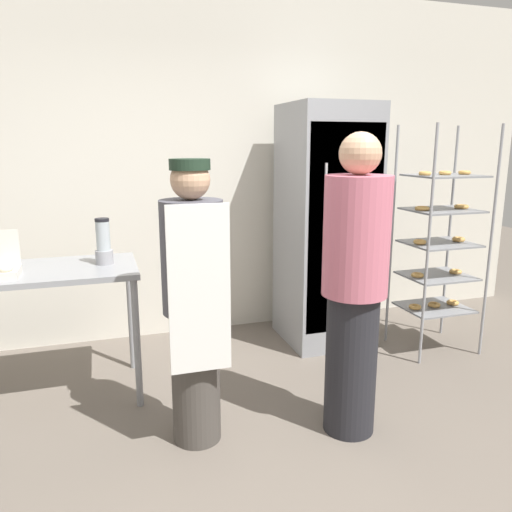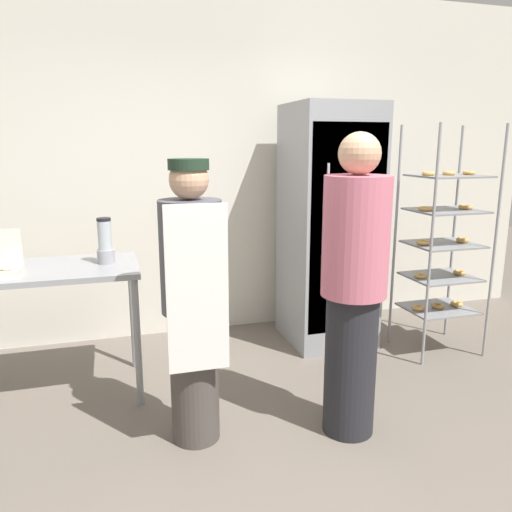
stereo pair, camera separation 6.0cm
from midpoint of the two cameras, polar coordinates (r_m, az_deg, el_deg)
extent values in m
plane|color=#6B6056|center=(2.84, 5.84, -23.45)|extent=(14.00, 14.00, 0.00)
cube|color=silver|center=(4.47, -5.53, 10.23)|extent=(6.40, 0.12, 2.96)
cube|color=gray|center=(4.22, 7.52, 3.39)|extent=(0.68, 0.71, 1.99)
cube|color=gray|center=(3.91, 9.67, 2.87)|extent=(0.62, 0.02, 1.63)
cylinder|color=silver|center=(3.80, 7.38, 3.12)|extent=(0.02, 0.02, 0.98)
cylinder|color=#93969B|center=(3.89, 18.65, 0.74)|extent=(0.02, 0.02, 1.82)
cylinder|color=#93969B|center=(4.25, 24.88, 1.19)|extent=(0.02, 0.02, 1.82)
cylinder|color=#93969B|center=(4.28, 14.86, 2.03)|extent=(0.02, 0.02, 1.82)
cylinder|color=#93969B|center=(4.61, 20.86, 2.36)|extent=(0.02, 0.02, 1.82)
cube|color=gray|center=(4.38, 19.30, -5.56)|extent=(0.52, 0.45, 0.01)
torus|color=#DBA351|center=(4.27, 17.34, -5.57)|extent=(0.10, 0.10, 0.03)
torus|color=#DBA351|center=(4.38, 19.32, -5.27)|extent=(0.10, 0.10, 0.03)
torus|color=#DBA351|center=(4.49, 21.21, -4.98)|extent=(0.10, 0.10, 0.03)
cube|color=gray|center=(4.31, 19.56, -2.15)|extent=(0.52, 0.45, 0.01)
torus|color=#DBA351|center=(4.20, 17.58, -2.08)|extent=(0.10, 0.10, 0.03)
torus|color=#DBA351|center=(4.42, 21.49, -1.66)|extent=(0.10, 0.10, 0.03)
cube|color=gray|center=(4.25, 19.83, 1.36)|extent=(0.52, 0.45, 0.01)
torus|color=#DBA351|center=(4.14, 17.83, 1.55)|extent=(0.10, 0.10, 0.03)
torus|color=#DBA351|center=(4.36, 21.77, 1.79)|extent=(0.10, 0.10, 0.03)
cube|color=gray|center=(4.21, 20.10, 4.95)|extent=(0.52, 0.45, 0.01)
torus|color=#DBA351|center=(4.10, 18.08, 5.21)|extent=(0.11, 0.11, 0.03)
torus|color=#DBA351|center=(4.32, 22.06, 5.26)|extent=(0.11, 0.11, 0.03)
cube|color=gray|center=(4.19, 20.39, 8.60)|extent=(0.52, 0.45, 0.01)
torus|color=#DBA351|center=(4.08, 18.35, 8.96)|extent=(0.09, 0.09, 0.03)
torus|color=#DBA351|center=(4.19, 20.41, 8.89)|extent=(0.09, 0.09, 0.03)
torus|color=#DBA351|center=(4.30, 22.37, 8.82)|extent=(0.09, 0.09, 0.03)
cube|color=gray|center=(3.47, -23.01, -1.61)|extent=(1.09, 0.67, 0.04)
cylinder|color=gray|center=(3.31, -13.94, -9.74)|extent=(0.04, 0.04, 0.85)
cylinder|color=gray|center=(3.87, -14.56, -6.47)|extent=(0.04, 0.04, 0.85)
torus|color=beige|center=(3.29, -27.18, -1.34)|extent=(0.08, 0.08, 0.02)
torus|color=beige|center=(3.34, -27.03, -1.12)|extent=(0.08, 0.08, 0.02)
cylinder|color=#99999E|center=(3.46, -17.41, -0.12)|extent=(0.12, 0.12, 0.09)
cylinder|color=#B2BCC1|center=(3.43, -17.57, 2.20)|extent=(0.09, 0.09, 0.19)
cylinder|color=black|center=(3.42, -17.69, 3.96)|extent=(0.09, 0.09, 0.02)
cylinder|color=#47423D|center=(2.92, -7.50, -13.46)|extent=(0.27, 0.27, 0.77)
cylinder|color=#4C4C56|center=(2.69, -7.92, -0.12)|extent=(0.34, 0.34, 0.61)
sphere|color=tan|center=(2.63, -8.19, 8.62)|extent=(0.21, 0.21, 0.21)
cube|color=white|center=(2.56, -7.14, -3.92)|extent=(0.32, 0.02, 0.88)
cylinder|color=#1E3323|center=(2.63, -8.25, 10.33)|extent=(0.21, 0.21, 0.06)
cylinder|color=#232328|center=(3.02, 10.22, -11.98)|extent=(0.30, 0.30, 0.84)
cylinder|color=#C6667A|center=(2.79, 10.82, 2.22)|extent=(0.37, 0.37, 0.67)
sphere|color=tan|center=(2.75, 11.21, 11.43)|extent=(0.23, 0.23, 0.23)
camera|label=1|loc=(0.03, -90.56, -0.13)|focal=35.00mm
camera|label=2|loc=(0.03, 89.44, 0.13)|focal=35.00mm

